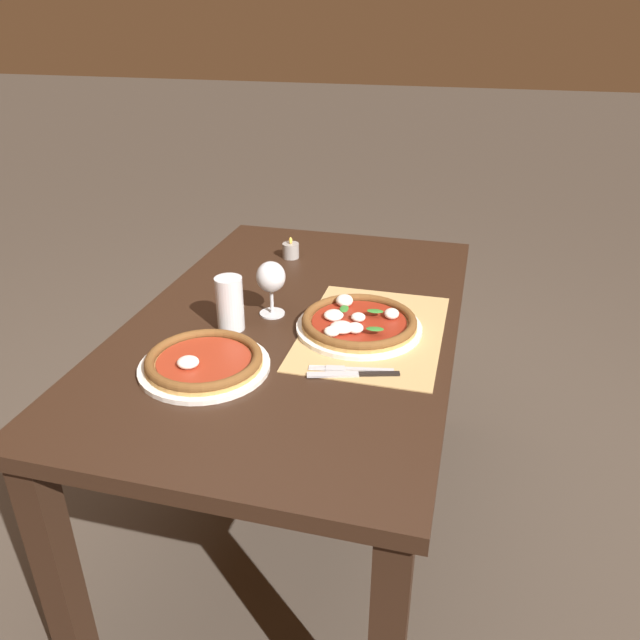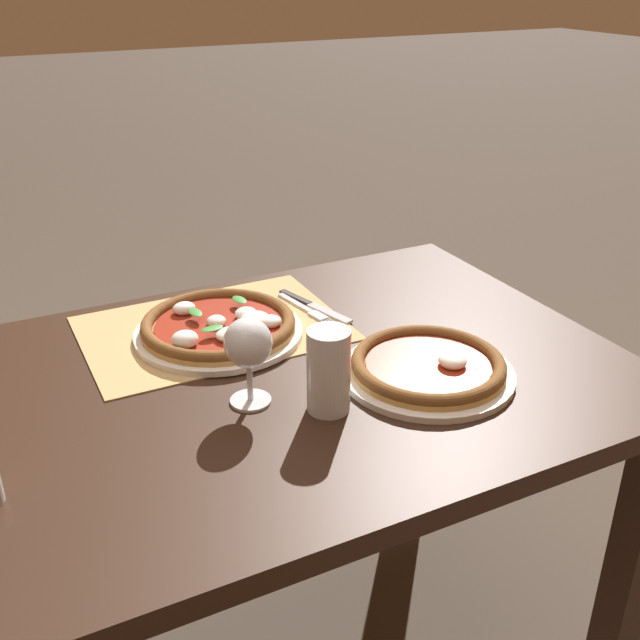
# 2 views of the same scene
# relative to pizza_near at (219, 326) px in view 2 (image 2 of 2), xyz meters

# --- Properties ---
(dining_table) EXTENTS (1.42, 0.87, 0.74)m
(dining_table) POSITION_rel_pizza_near_xyz_m (0.03, 0.18, -0.12)
(dining_table) COLOR black
(dining_table) RESTS_ON ground
(paper_placemat) EXTENTS (0.51, 0.36, 0.00)m
(paper_placemat) POSITION_rel_pizza_near_xyz_m (0.00, -0.04, -0.02)
(paper_placemat) COLOR tan
(paper_placemat) RESTS_ON dining_table
(pizza_near) EXTENTS (0.33, 0.33, 0.05)m
(pizza_near) POSITION_rel_pizza_near_xyz_m (0.00, 0.00, 0.00)
(pizza_near) COLOR silver
(pizza_near) RESTS_ON paper_placemat
(pizza_far) EXTENTS (0.31, 0.31, 0.05)m
(pizza_far) POSITION_rel_pizza_near_xyz_m (-0.28, 0.31, -0.00)
(pizza_far) COLOR silver
(pizza_far) RESTS_ON dining_table
(wine_glass) EXTENTS (0.08, 0.08, 0.16)m
(wine_glass) POSITION_rel_pizza_near_xyz_m (0.04, 0.25, 0.08)
(wine_glass) COLOR silver
(wine_glass) RESTS_ON dining_table
(pint_glass) EXTENTS (0.07, 0.07, 0.15)m
(pint_glass) POSITION_rel_pizza_near_xyz_m (-0.07, 0.33, 0.05)
(pint_glass) COLOR silver
(pint_glass) RESTS_ON dining_table
(fork) EXTENTS (0.05, 0.20, 0.00)m
(fork) POSITION_rel_pizza_near_xyz_m (-0.20, -0.02, -0.02)
(fork) COLOR #B7B7BC
(fork) RESTS_ON paper_placemat
(knife) EXTENTS (0.08, 0.21, 0.01)m
(knife) POSITION_rel_pizza_near_xyz_m (-0.23, -0.03, -0.02)
(knife) COLOR black
(knife) RESTS_ON paper_placemat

